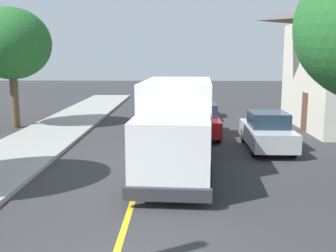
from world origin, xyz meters
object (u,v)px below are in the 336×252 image
at_px(street_tree_down_block, 11,44).
at_px(parked_car_far, 192,95).
at_px(box_truck, 176,122).
at_px(parked_car_mid, 197,106).
at_px(parked_van_across, 267,132).
at_px(parked_car_near, 201,121).

bearing_deg(street_tree_down_block, parked_car_far, 47.92).
relative_size(box_truck, street_tree_down_block, 1.08).
bearing_deg(parked_car_mid, box_truck, -95.78).
relative_size(box_truck, parked_van_across, 1.66).
relative_size(parked_car_near, parked_car_far, 0.99).
xyz_separation_m(parked_van_across, street_tree_down_block, (-13.24, 5.10, 3.94)).
xyz_separation_m(parked_car_mid, parked_car_far, (-0.04, 7.44, 0.00)).
bearing_deg(parked_van_across, parked_car_near, 134.13).
relative_size(parked_car_mid, street_tree_down_block, 0.66).
bearing_deg(parked_car_mid, street_tree_down_block, -158.30).
distance_m(parked_car_near, parked_car_mid, 6.45).
height_order(box_truck, parked_car_near, box_truck).
distance_m(parked_car_near, parked_car_far, 13.89).
bearing_deg(box_truck, parked_car_far, 86.45).
xyz_separation_m(parked_car_mid, parked_van_across, (2.69, -9.29, 0.00)).
bearing_deg(parked_car_far, parked_van_across, -80.73).
distance_m(parked_car_far, street_tree_down_block, 16.16).
xyz_separation_m(box_truck, parked_car_far, (1.25, 20.13, -0.97)).
height_order(parked_car_far, parked_van_across, same).
bearing_deg(parked_car_mid, parked_car_far, 90.28).
relative_size(parked_car_far, street_tree_down_block, 0.66).
height_order(parked_car_near, street_tree_down_block, street_tree_down_block).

